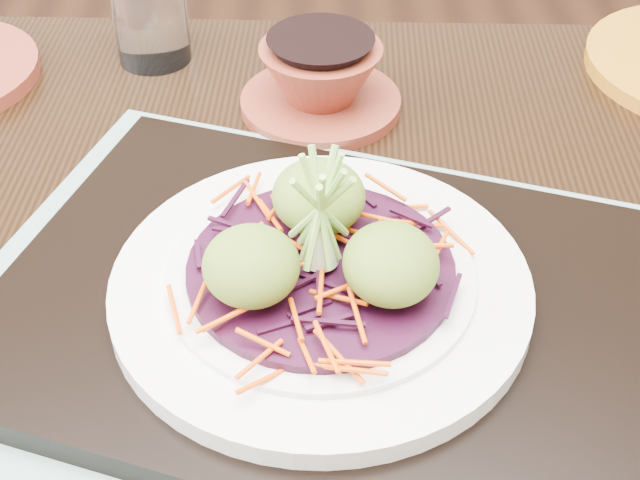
{
  "coord_description": "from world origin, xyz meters",
  "views": [
    {
      "loc": [
        0.07,
        -0.44,
        1.1
      ],
      "look_at": [
        0.08,
        -0.02,
        0.74
      ],
      "focal_mm": 50.0,
      "sensor_mm": 36.0,
      "label": 1
    }
  ],
  "objects_px": {
    "terracotta_bowl_set": "(321,81)",
    "water_glass": "(150,11)",
    "dining_table": "(338,358)",
    "serving_tray": "(321,305)",
    "white_plate": "(321,285)"
  },
  "relations": [
    {
      "from": "dining_table",
      "to": "serving_tray",
      "type": "height_order",
      "value": "serving_tray"
    },
    {
      "from": "serving_tray",
      "to": "terracotta_bowl_set",
      "type": "bearing_deg",
      "value": 108.14
    },
    {
      "from": "water_glass",
      "to": "serving_tray",
      "type": "bearing_deg",
      "value": -66.87
    },
    {
      "from": "white_plate",
      "to": "terracotta_bowl_set",
      "type": "distance_m",
      "value": 0.25
    },
    {
      "from": "serving_tray",
      "to": "water_glass",
      "type": "xyz_separation_m",
      "value": [
        -0.15,
        0.34,
        0.03
      ]
    },
    {
      "from": "white_plate",
      "to": "terracotta_bowl_set",
      "type": "bearing_deg",
      "value": 88.71
    },
    {
      "from": "serving_tray",
      "to": "water_glass",
      "type": "distance_m",
      "value": 0.38
    },
    {
      "from": "water_glass",
      "to": "dining_table",
      "type": "bearing_deg",
      "value": -61.48
    },
    {
      "from": "white_plate",
      "to": "water_glass",
      "type": "relative_size",
      "value": 2.74
    },
    {
      "from": "serving_tray",
      "to": "terracotta_bowl_set",
      "type": "xyz_separation_m",
      "value": [
        0.01,
        0.25,
        0.01
      ]
    },
    {
      "from": "water_glass",
      "to": "terracotta_bowl_set",
      "type": "relative_size",
      "value": 0.55
    },
    {
      "from": "terracotta_bowl_set",
      "to": "water_glass",
      "type": "bearing_deg",
      "value": 149.67
    },
    {
      "from": "white_plate",
      "to": "terracotta_bowl_set",
      "type": "relative_size",
      "value": 1.51
    },
    {
      "from": "white_plate",
      "to": "water_glass",
      "type": "xyz_separation_m",
      "value": [
        -0.15,
        0.34,
        0.02
      ]
    },
    {
      "from": "dining_table",
      "to": "water_glass",
      "type": "bearing_deg",
      "value": 121.59
    }
  ]
}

